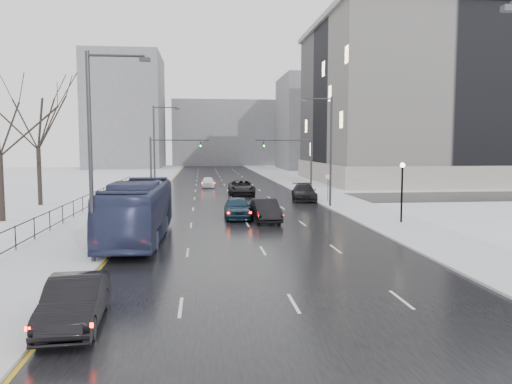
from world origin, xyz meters
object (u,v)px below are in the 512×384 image
object	(u,v)px
streetlight_r_mid	(328,146)
streetlight_l_far	(156,146)
sedan_right_cross	(241,188)
sedan_right_far	(304,192)
mast_signal_left	(161,160)
bus	(138,210)
sedan_right_near	(265,210)
tree_park_d	(3,223)
streetlight_l_near	(95,146)
lamppost_r_mid	(402,184)
sedan_center_far	(208,182)
sedan_left_near	(75,302)
tree_park_e	(41,206)
no_uturn_sign	(328,179)
mast_signal_right	(301,160)
sedan_center_near	(237,208)

from	to	relation	value
streetlight_r_mid	streetlight_l_far	distance (m)	20.27
sedan_right_cross	sedan_right_far	xyz separation A→B (m)	(5.94, -6.29, -0.01)
mast_signal_left	sedan_right_far	size ratio (longest dim) A/B	1.14
sedan_right_cross	sedan_right_far	world-z (taller)	sedan_right_cross
bus	sedan_right_near	bearing A→B (deg)	37.92
tree_park_d	streetlight_l_near	world-z (taller)	streetlight_l_near
streetlight_l_far	sedan_right_cross	bearing A→B (deg)	0.86
lamppost_r_mid	sedan_center_far	bearing A→B (deg)	112.26
tree_park_d	sedan_right_near	xyz separation A→B (m)	(19.26, -1.71, 0.86)
sedan_left_near	streetlight_r_mid	bearing A→B (deg)	58.38
tree_park_e	mast_signal_left	size ratio (longest dim) A/B	2.08
no_uturn_sign	sedan_center_far	world-z (taller)	no_uturn_sign
streetlight_r_mid	sedan_right_near	bearing A→B (deg)	-131.00
bus	sedan_right_near	world-z (taller)	bus
mast_signal_right	bus	xyz separation A→B (m)	(-14.33, -22.04, -2.31)
no_uturn_sign	sedan_left_near	bearing A→B (deg)	-116.82
sedan_right_near	sedan_right_far	world-z (taller)	sedan_right_far
mast_signal_right	sedan_right_near	bearing A→B (deg)	-110.47
no_uturn_sign	sedan_center_near	size ratio (longest dim) A/B	0.55
bus	tree_park_d	bearing A→B (deg)	144.45
tree_park_d	sedan_center_near	bearing A→B (deg)	-0.05
sedan_left_near	sedan_center_near	bearing A→B (deg)	70.13
tree_park_d	sedan_center_far	size ratio (longest dim) A/B	2.93
lamppost_r_mid	sedan_center_near	xyz separation A→B (m)	(-11.50, 3.98, -2.06)
sedan_right_far	sedan_center_far	distance (m)	19.37
streetlight_l_near	sedan_left_near	size ratio (longest dim) A/B	2.15
bus	sedan_right_cross	world-z (taller)	bus
tree_park_d	sedan_right_near	bearing A→B (deg)	-5.08
sedan_center_far	sedan_right_cross	bearing A→B (deg)	-70.95
mast_signal_right	tree_park_e	bearing A→B (deg)	-171.10
lamppost_r_mid	sedan_left_near	world-z (taller)	lamppost_r_mid
tree_park_d	streetlight_r_mid	world-z (taller)	streetlight_r_mid
mast_signal_left	no_uturn_sign	distance (m)	17.10
mast_signal_right	streetlight_r_mid	bearing A→B (deg)	-84.00
streetlight_l_far	no_uturn_sign	size ratio (longest dim) A/B	3.70
mast_signal_left	no_uturn_sign	world-z (taller)	mast_signal_left
bus	streetlight_l_near	bearing A→B (deg)	-99.96
streetlight_l_far	sedan_right_far	size ratio (longest dim) A/B	1.75
streetlight_l_near	sedan_center_near	bearing A→B (deg)	61.27
streetlight_l_near	mast_signal_left	size ratio (longest dim) A/B	1.54
streetlight_l_far	sedan_right_near	distance (m)	22.45
streetlight_r_mid	sedan_right_cross	size ratio (longest dim) A/B	1.65
sedan_right_far	streetlight_l_near	bearing A→B (deg)	-114.01
no_uturn_sign	bus	bearing A→B (deg)	-131.92
sedan_left_near	sedan_center_far	world-z (taller)	sedan_left_near
sedan_right_near	sedan_right_cross	xyz separation A→B (m)	(-0.20, 19.85, 0.02)
streetlight_l_far	sedan_left_near	distance (m)	40.73
streetlight_l_near	sedan_center_far	xyz separation A→B (m)	(5.79, 42.69, -4.85)
sedan_right_cross	mast_signal_right	bearing A→B (deg)	-33.99
sedan_right_far	mast_signal_left	bearing A→B (deg)	178.31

